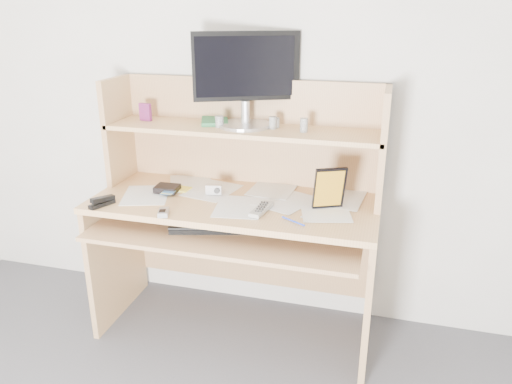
% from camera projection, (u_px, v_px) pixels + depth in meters
% --- Properties ---
extents(back_wall, '(3.60, 0.04, 2.50)m').
position_uv_depth(back_wall, '(251.00, 88.00, 2.56)').
color(back_wall, silver).
rests_on(back_wall, floor).
extents(desk, '(1.40, 0.70, 1.30)m').
position_uv_depth(desk, '(239.00, 205.00, 2.54)').
color(desk, tan).
rests_on(desk, floor).
extents(paper_clutter, '(1.32, 0.54, 0.01)m').
position_uv_depth(paper_clutter, '(234.00, 200.00, 2.45)').
color(paper_clutter, silver).
rests_on(paper_clutter, desk).
extents(keyboard, '(0.49, 0.29, 0.03)m').
position_uv_depth(keyboard, '(220.00, 224.00, 2.38)').
color(keyboard, black).
rests_on(keyboard, desk).
extents(tv_remote, '(0.08, 0.19, 0.02)m').
position_uv_depth(tv_remote, '(261.00, 209.00, 2.30)').
color(tv_remote, '#9A9A95').
rests_on(tv_remote, paper_clutter).
extents(flip_phone, '(0.07, 0.10, 0.02)m').
position_uv_depth(flip_phone, '(163.00, 212.00, 2.27)').
color(flip_phone, '#A2A2A4').
rests_on(flip_phone, paper_clutter).
extents(stapler, '(0.09, 0.13, 0.04)m').
position_uv_depth(stapler, '(102.00, 201.00, 2.36)').
color(stapler, black).
rests_on(stapler, paper_clutter).
extents(wallet, '(0.12, 0.10, 0.03)m').
position_uv_depth(wallet, '(167.00, 188.00, 2.54)').
color(wallet, black).
rests_on(wallet, paper_clutter).
extents(sticky_note_pad, '(0.08, 0.08, 0.01)m').
position_uv_depth(sticky_note_pad, '(182.00, 189.00, 2.58)').
color(sticky_note_pad, yellow).
rests_on(sticky_note_pad, desk).
extents(digital_camera, '(0.08, 0.05, 0.05)m').
position_uv_depth(digital_camera, '(214.00, 189.00, 2.50)').
color(digital_camera, '#ADADAF').
rests_on(digital_camera, paper_clutter).
extents(game_case, '(0.14, 0.08, 0.21)m').
position_uv_depth(game_case, '(329.00, 188.00, 2.29)').
color(game_case, black).
rests_on(game_case, paper_clutter).
extents(blue_pen, '(0.12, 0.07, 0.01)m').
position_uv_depth(blue_pen, '(293.00, 221.00, 2.19)').
color(blue_pen, '#1935BC').
rests_on(blue_pen, paper_clutter).
extents(card_box, '(0.07, 0.03, 0.09)m').
position_uv_depth(card_box, '(145.00, 112.00, 2.59)').
color(card_box, maroon).
rests_on(card_box, desk).
extents(shelf_book, '(0.19, 0.22, 0.02)m').
position_uv_depth(shelf_book, '(215.00, 121.00, 2.55)').
color(shelf_book, '#338047').
rests_on(shelf_book, desk).
extents(chip_stack_a, '(0.05, 0.05, 0.06)m').
position_uv_depth(chip_stack_a, '(219.00, 122.00, 2.46)').
color(chip_stack_a, black).
rests_on(chip_stack_a, desk).
extents(chip_stack_b, '(0.04, 0.04, 0.06)m').
position_uv_depth(chip_stack_b, '(273.00, 123.00, 2.43)').
color(chip_stack_b, white).
rests_on(chip_stack_b, desk).
extents(chip_stack_c, '(0.04, 0.04, 0.05)m').
position_uv_depth(chip_stack_c, '(276.00, 123.00, 2.45)').
color(chip_stack_c, black).
rests_on(chip_stack_c, desk).
extents(chip_stack_d, '(0.04, 0.04, 0.07)m').
position_uv_depth(chip_stack_d, '(304.00, 125.00, 2.36)').
color(chip_stack_d, white).
rests_on(chip_stack_d, desk).
extents(monitor, '(0.49, 0.29, 0.45)m').
position_uv_depth(monitor, '(246.00, 77.00, 2.42)').
color(monitor, '#BBBBC0').
rests_on(monitor, desk).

